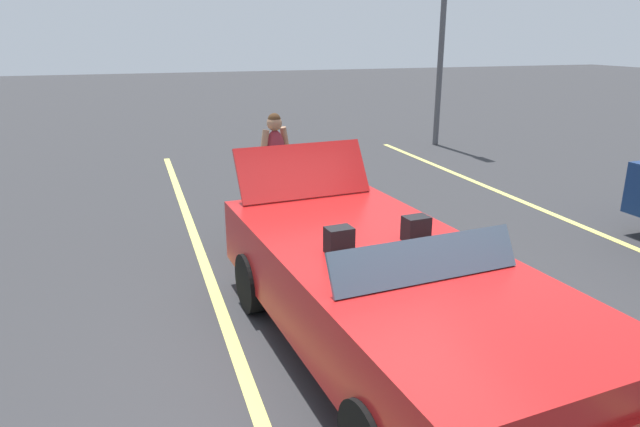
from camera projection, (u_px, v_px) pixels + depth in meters
name	position (u px, v px, depth m)	size (l,w,h in m)	color
ground_plane	(386.00, 355.00, 4.89)	(80.00, 80.00, 0.00)	#333335
lot_line_near	(247.00, 381.00, 4.52)	(18.00, 0.12, 0.01)	#EAE066
lot_line_mid	(527.00, 328.00, 5.34)	(18.00, 0.12, 0.01)	#EAE066
convertible_car	(401.00, 303.00, 4.54)	(4.33, 2.08, 1.50)	red
suitcase_large_black	(314.00, 217.00, 7.41)	(0.48, 0.56, 1.05)	#2D2319
suitcase_medium_bright	(262.00, 223.00, 7.34)	(0.45, 0.36, 0.85)	#19723F
suitcase_small_carryon	(328.00, 202.00, 8.48)	(0.35, 0.23, 0.86)	#19723F
traveler_person	(275.00, 165.00, 7.82)	(0.36, 0.57, 1.65)	#1E2338
parking_lamp_post	(444.00, 8.00, 13.31)	(0.50, 0.24, 5.69)	#4C4C51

